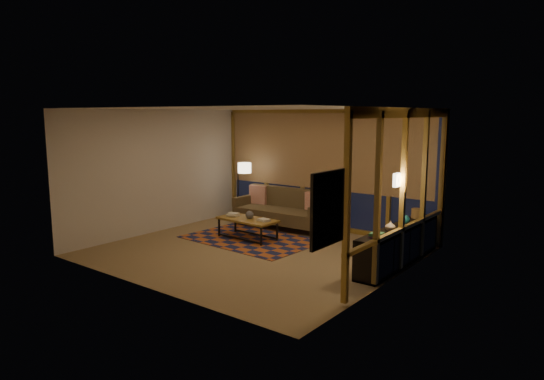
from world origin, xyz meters
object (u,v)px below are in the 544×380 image
Objects in this scene: floor_lamp at (238,191)px; bookshelf at (399,245)px; coffee_table at (248,229)px; sofa at (281,209)px.

bookshelf is (4.62, -0.98, -0.40)m from floor_lamp.
coffee_table is 3.22m from bookshelf.
sofa is at bearing 94.12° from coffee_table.
floor_lamp reaches higher than bookshelf.
sofa is 1.66× the size of coffee_table.
coffee_table is at bearing -22.57° from floor_lamp.
sofa is at bearing 164.35° from bookshelf.
bookshelf is at bearing 8.09° from floor_lamp.
sofa is 1.49× the size of floor_lamp.
sofa is 1.40m from floor_lamp.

